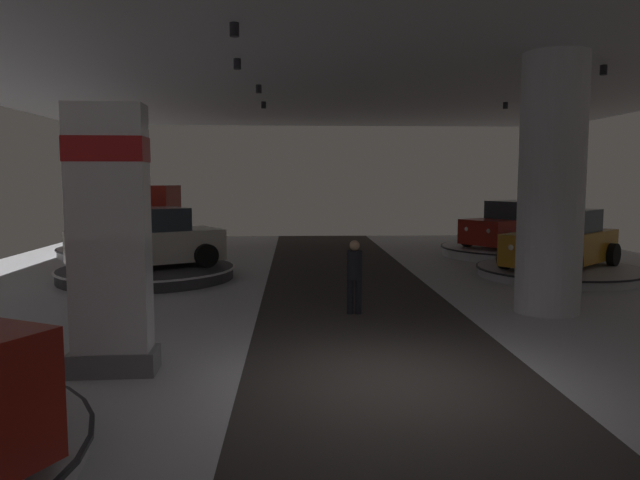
# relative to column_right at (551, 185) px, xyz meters

# --- Properties ---
(ground) EXTENTS (24.00, 44.00, 0.06)m
(ground) POSITION_rel_column_right_xyz_m (-4.07, -4.37, -2.77)
(ground) COLOR silver
(column_right) EXTENTS (1.37, 1.37, 5.50)m
(column_right) POSITION_rel_column_right_xyz_m (0.00, 0.00, 0.00)
(column_right) COLOR silver
(column_right) RESTS_ON ground
(brand_sign_pylon) EXTENTS (1.29, 0.70, 3.96)m
(brand_sign_pylon) POSITION_rel_column_right_xyz_m (-8.17, -3.76, -0.70)
(brand_sign_pylon) COLOR slate
(brand_sign_pylon) RESTS_ON ground
(display_platform_deep_right) EXTENTS (5.39, 5.39, 0.35)m
(display_platform_deep_right) POSITION_rel_column_right_xyz_m (2.76, 9.49, -2.56)
(display_platform_deep_right) COLOR silver
(display_platform_deep_right) RESTS_ON ground
(display_car_deep_right) EXTENTS (4.50, 3.80, 1.71)m
(display_car_deep_right) POSITION_rel_column_right_xyz_m (2.78, 9.51, -1.63)
(display_car_deep_right) COLOR maroon
(display_car_deep_right) RESTS_ON display_platform_deep_right
(display_platform_deep_left) EXTENTS (5.68, 5.68, 0.31)m
(display_platform_deep_left) POSITION_rel_column_right_xyz_m (-11.59, 10.55, -2.58)
(display_platform_deep_left) COLOR silver
(display_platform_deep_left) RESTS_ON ground
(pickup_truck_deep_left) EXTENTS (3.33, 5.57, 2.30)m
(pickup_truck_deep_left) POSITION_rel_column_right_xyz_m (-11.54, 10.87, -1.51)
(pickup_truck_deep_left) COLOR maroon
(pickup_truck_deep_left) RESTS_ON display_platform_deep_left
(display_platform_far_left) EXTENTS (5.05, 5.05, 0.34)m
(display_platform_far_left) POSITION_rel_column_right_xyz_m (-9.74, 4.77, -2.56)
(display_platform_far_left) COLOR #333338
(display_platform_far_left) RESTS_ON ground
(display_car_far_left) EXTENTS (4.54, 3.69, 1.71)m
(display_car_far_left) POSITION_rel_column_right_xyz_m (-9.72, 4.79, -1.64)
(display_car_far_left) COLOR silver
(display_car_far_left) RESTS_ON display_platform_far_left
(display_platform_far_right) EXTENTS (4.81, 4.81, 0.28)m
(display_platform_far_right) POSITION_rel_column_right_xyz_m (2.35, 4.63, -2.59)
(display_platform_far_right) COLOR #B7B7BC
(display_platform_far_right) RESTS_ON ground
(display_car_far_right) EXTENTS (4.31, 4.17, 1.71)m
(display_car_far_right) POSITION_rel_column_right_xyz_m (2.38, 4.65, -1.70)
(display_car_far_right) COLOR #B77519
(display_car_far_right) RESTS_ON display_platform_far_right
(visitor_walking_near) EXTENTS (0.32, 0.32, 1.59)m
(visitor_walking_near) POSITION_rel_column_right_xyz_m (-4.20, -0.00, -1.84)
(visitor_walking_near) COLOR black
(visitor_walking_near) RESTS_ON ground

